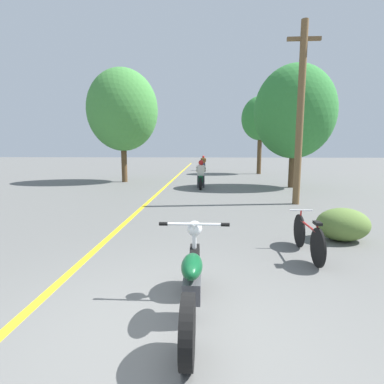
% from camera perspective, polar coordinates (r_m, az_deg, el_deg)
% --- Properties ---
extents(ground_plane, '(120.00, 120.00, 0.00)m').
position_cam_1_polar(ground_plane, '(3.50, -5.81, -25.71)').
color(ground_plane, '#60605E').
extents(lane_stripe_center, '(0.14, 48.00, 0.01)m').
position_cam_1_polar(lane_stripe_center, '(15.47, -5.06, 1.08)').
color(lane_stripe_center, yellow).
rests_on(lane_stripe_center, ground).
extents(utility_pole, '(1.10, 0.24, 6.10)m').
position_cam_1_polar(utility_pole, '(11.09, 19.93, 13.98)').
color(utility_pole, brown).
rests_on(utility_pole, ground).
extents(roadside_tree_right_near, '(3.91, 3.52, 5.95)m').
position_cam_1_polar(roadside_tree_right_near, '(15.85, 18.97, 14.21)').
color(roadside_tree_right_near, '#513A23').
rests_on(roadside_tree_right_near, ground).
extents(roadside_tree_right_far, '(2.82, 2.54, 5.78)m').
position_cam_1_polar(roadside_tree_right_far, '(23.52, 12.91, 13.45)').
color(roadside_tree_right_far, '#513A23').
rests_on(roadside_tree_right_far, ground).
extents(roadside_tree_left, '(3.99, 3.59, 6.38)m').
position_cam_1_polar(roadside_tree_left, '(17.96, -13.10, 14.94)').
color(roadside_tree_left, '#513A23').
rests_on(roadside_tree_left, ground).
extents(roadside_bush, '(1.10, 0.88, 0.70)m').
position_cam_1_polar(roadside_bush, '(7.16, 26.79, -5.53)').
color(roadside_bush, '#5B7A38').
rests_on(roadside_bush, ground).
extents(motorcycle_foreground, '(0.90, 2.09, 1.02)m').
position_cam_1_polar(motorcycle_foreground, '(3.58, 0.02, -16.84)').
color(motorcycle_foreground, black).
rests_on(motorcycle_foreground, ground).
extents(motorcycle_rider_lead, '(0.50, 1.92, 1.37)m').
position_cam_1_polar(motorcycle_rider_lead, '(14.89, 1.70, 2.86)').
color(motorcycle_rider_lead, black).
rests_on(motorcycle_rider_lead, ground).
extents(motorcycle_rider_far, '(0.50, 2.10, 1.31)m').
position_cam_1_polar(motorcycle_rider_far, '(26.29, 2.17, 5.19)').
color(motorcycle_rider_far, black).
rests_on(motorcycle_rider_far, ground).
extents(bicycle_parked, '(0.44, 1.68, 0.77)m').
position_cam_1_polar(bicycle_parked, '(5.89, 21.20, -8.00)').
color(bicycle_parked, black).
rests_on(bicycle_parked, ground).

